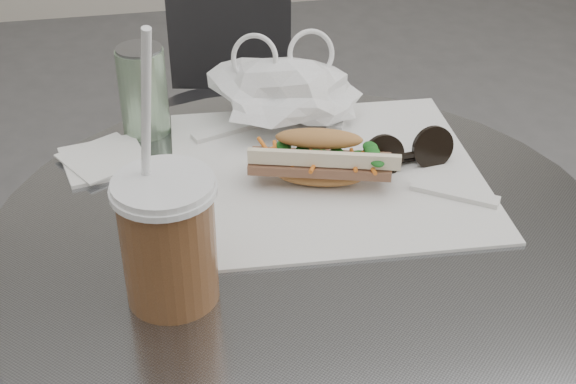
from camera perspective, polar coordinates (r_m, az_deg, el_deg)
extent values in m
cylinder|color=slate|center=(0.97, 1.02, -3.12)|extent=(0.76, 0.76, 0.02)
cylinder|color=#303033|center=(2.07, -3.94, -5.60)|extent=(0.33, 0.33, 0.02)
cylinder|color=#303033|center=(1.95, -4.17, -0.81)|extent=(0.06, 0.06, 0.44)
cylinder|color=#303033|center=(1.84, -4.44, 4.83)|extent=(0.37, 0.37, 0.02)
cube|color=#303033|center=(1.94, -4.16, 10.81)|extent=(0.29, 0.09, 0.25)
cube|color=white|center=(1.07, 2.73, 1.40)|extent=(0.42, 0.40, 0.00)
ellipsoid|color=tan|center=(1.03, 2.28, 1.17)|extent=(0.24, 0.14, 0.02)
cube|color=brown|center=(1.02, 2.30, 2.02)|extent=(0.19, 0.10, 0.01)
ellipsoid|color=tan|center=(1.02, 2.22, 3.50)|extent=(0.24, 0.14, 0.04)
cylinder|color=brown|center=(0.84, -8.46, -3.81)|extent=(0.10, 0.10, 0.13)
cylinder|color=white|center=(0.79, -8.88, 0.38)|extent=(0.11, 0.11, 0.01)
cylinder|color=white|center=(0.77, -10.07, 3.69)|extent=(0.03, 0.07, 0.25)
cylinder|color=black|center=(1.06, 6.77, 2.47)|extent=(0.06, 0.03, 0.06)
cylinder|color=black|center=(1.09, 10.25, 3.08)|extent=(0.06, 0.03, 0.06)
cube|color=black|center=(1.08, 8.51, 2.47)|extent=(0.02, 0.01, 0.01)
cube|color=white|center=(1.12, -12.93, 2.23)|extent=(0.13, 0.13, 0.01)
cube|color=white|center=(1.12, -12.96, 2.41)|extent=(0.14, 0.14, 0.00)
cylinder|color=#538950|center=(1.16, -10.25, 7.03)|extent=(0.07, 0.07, 0.13)
cylinder|color=slate|center=(1.13, -10.58, 9.97)|extent=(0.06, 0.06, 0.00)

